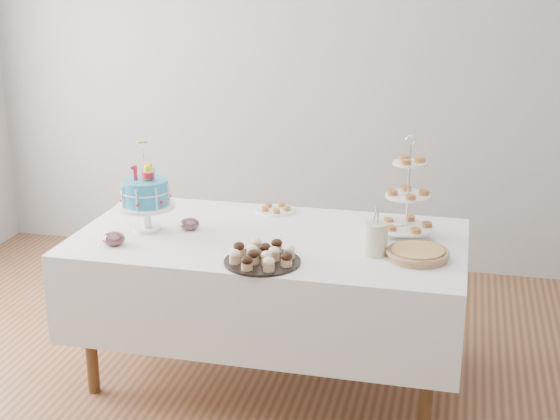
% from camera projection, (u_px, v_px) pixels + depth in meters
% --- Properties ---
extents(floor, '(5.00, 5.00, 0.00)m').
position_uv_depth(floor, '(255.00, 404.00, 3.81)').
color(floor, brown).
rests_on(floor, ground).
extents(walls, '(5.04, 4.04, 2.70)m').
position_uv_depth(walls, '(252.00, 134.00, 3.40)').
color(walls, '#999B9E').
rests_on(walls, floor).
extents(table, '(1.92, 1.02, 0.77)m').
position_uv_depth(table, '(270.00, 279.00, 3.92)').
color(table, silver).
rests_on(table, floor).
extents(birthday_cake, '(0.30, 0.30, 0.45)m').
position_uv_depth(birthday_cake, '(146.00, 207.00, 3.91)').
color(birthday_cake, white).
rests_on(birthday_cake, table).
extents(cupcake_tray, '(0.35, 0.35, 0.08)m').
position_uv_depth(cupcake_tray, '(262.00, 255.00, 3.51)').
color(cupcake_tray, black).
rests_on(cupcake_tray, table).
extents(pie, '(0.29, 0.29, 0.05)m').
position_uv_depth(pie, '(418.00, 253.00, 3.56)').
color(pie, '#A6825A').
rests_on(pie, table).
extents(tiered_stand, '(0.27, 0.27, 0.52)m').
position_uv_depth(tiered_stand, '(408.00, 196.00, 3.76)').
color(tiered_stand, silver).
rests_on(tiered_stand, table).
extents(plate_stack, '(0.18, 0.18, 0.07)m').
position_uv_depth(plate_stack, '(389.00, 227.00, 3.89)').
color(plate_stack, white).
rests_on(plate_stack, table).
extents(pastry_plate, '(0.21, 0.21, 0.03)m').
position_uv_depth(pastry_plate, '(276.00, 209.00, 4.24)').
color(pastry_plate, white).
rests_on(pastry_plate, table).
extents(jam_bowl_a, '(0.11, 0.11, 0.07)m').
position_uv_depth(jam_bowl_a, '(114.00, 239.00, 3.73)').
color(jam_bowl_a, silver).
rests_on(jam_bowl_a, table).
extents(jam_bowl_b, '(0.10, 0.10, 0.06)m').
position_uv_depth(jam_bowl_b, '(190.00, 224.00, 3.95)').
color(jam_bowl_b, silver).
rests_on(jam_bowl_b, table).
extents(utensil_pitcher, '(0.11, 0.10, 0.23)m').
position_uv_depth(utensil_pitcher, '(376.00, 238.00, 3.59)').
color(utensil_pitcher, silver).
rests_on(utensil_pitcher, table).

